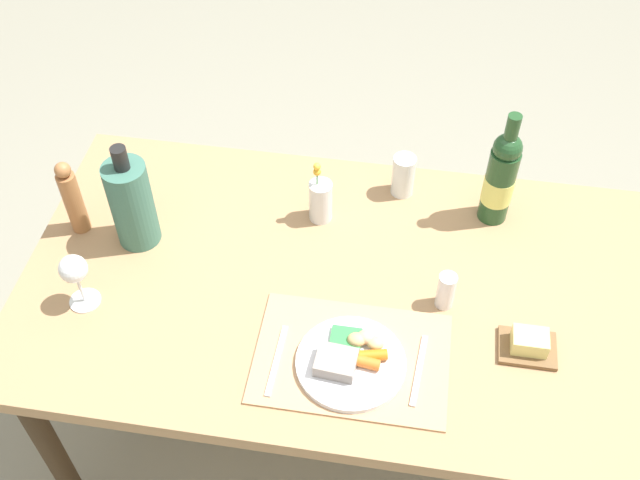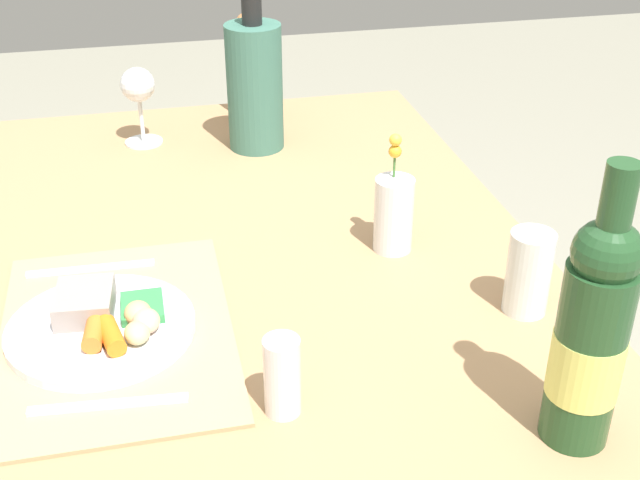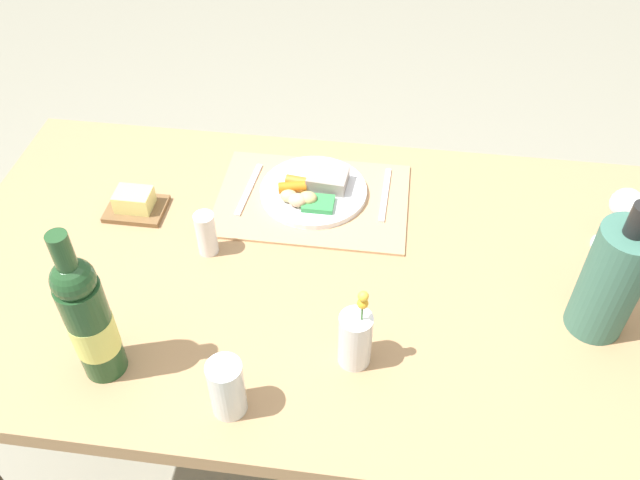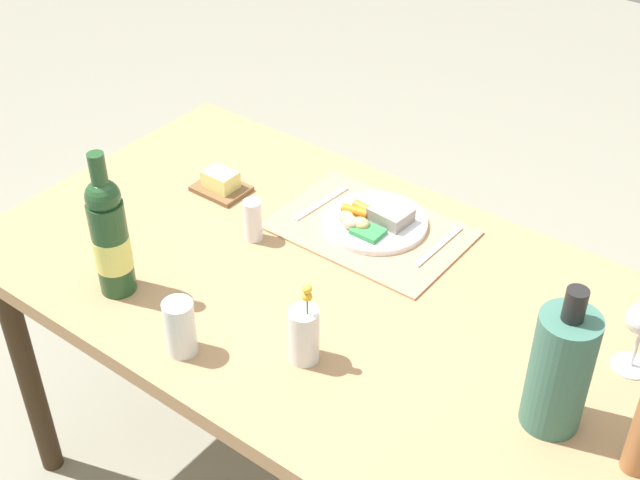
% 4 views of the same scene
% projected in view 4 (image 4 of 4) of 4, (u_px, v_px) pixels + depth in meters
% --- Properties ---
extents(dining_table, '(1.58, 0.88, 0.78)m').
position_uv_depth(dining_table, '(333.00, 311.00, 1.90)').
color(dining_table, '#A88058').
rests_on(dining_table, ground_plane).
extents(placemat, '(0.44, 0.30, 0.01)m').
position_uv_depth(placemat, '(370.00, 229.00, 2.01)').
color(placemat, tan).
rests_on(placemat, dining_table).
extents(dinner_plate, '(0.25, 0.25, 0.05)m').
position_uv_depth(dinner_plate, '(374.00, 220.00, 2.01)').
color(dinner_plate, white).
rests_on(dinner_plate, placemat).
extents(fork, '(0.02, 0.19, 0.00)m').
position_uv_depth(fork, '(439.00, 246.00, 1.95)').
color(fork, silver).
rests_on(fork, placemat).
extents(knife, '(0.03, 0.19, 0.00)m').
position_uv_depth(knife, '(321.00, 203.00, 2.09)').
color(knife, silver).
rests_on(knife, placemat).
extents(water_tumbler, '(0.06, 0.06, 0.12)m').
position_uv_depth(water_tumbler, '(180.00, 330.00, 1.66)').
color(water_tumbler, silver).
rests_on(water_tumbler, dining_table).
extents(flower_vase, '(0.06, 0.06, 0.19)m').
position_uv_depth(flower_vase, '(304.00, 334.00, 1.64)').
color(flower_vase, silver).
rests_on(flower_vase, dining_table).
extents(cooler_bottle, '(0.11, 0.11, 0.30)m').
position_uv_depth(cooler_bottle, '(560.00, 370.00, 1.47)').
color(cooler_bottle, '#3B6C5C').
rests_on(cooler_bottle, dining_table).
extents(butter_dish, '(0.13, 0.10, 0.06)m').
position_uv_depth(butter_dish, '(221.00, 183.00, 2.13)').
color(butter_dish, brown).
rests_on(butter_dish, dining_table).
extents(salt_shaker, '(0.04, 0.04, 0.10)m').
position_uv_depth(salt_shaker, '(253.00, 220.00, 1.96)').
color(salt_shaker, white).
rests_on(salt_shaker, dining_table).
extents(wine_bottle, '(0.08, 0.08, 0.33)m').
position_uv_depth(wine_bottle, '(110.00, 237.00, 1.76)').
color(wine_bottle, '#214825').
rests_on(wine_bottle, dining_table).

